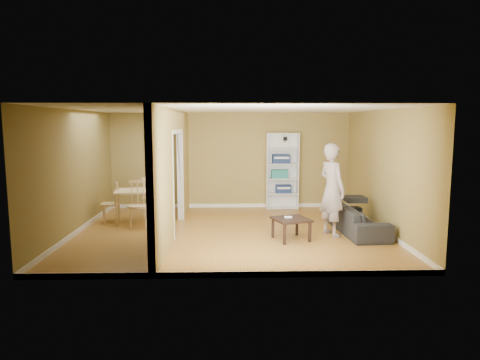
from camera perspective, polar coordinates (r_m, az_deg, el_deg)
name	(u,v)px	position (r m, az deg, el deg)	size (l,w,h in m)	color
room_shell	(231,172)	(8.99, -1.24, 1.09)	(6.50, 6.50, 6.50)	#9E6935
partition	(174,172)	(9.07, -8.85, 1.06)	(0.22, 5.50, 2.60)	olive
wall_speaker	(285,139)	(11.74, 6.05, 5.50)	(0.10, 0.10, 0.10)	black
sofa	(358,216)	(9.42, 15.49, -4.61)	(0.84, 1.95, 0.74)	#313133
person	(332,182)	(8.97, 12.20, -0.23)	(0.64, 0.82, 2.25)	slate
bookshelf	(282,171)	(11.71, 5.60, 1.23)	(0.87, 0.38, 2.06)	white
paper_box_navy_a	(283,189)	(11.72, 5.79, -1.18)	(0.41, 0.27, 0.21)	navy
paper_box_teal	(280,174)	(11.65, 5.29, 0.81)	(0.44, 0.29, 0.22)	#1F7270
paper_box_navy_b	(281,159)	(11.62, 5.49, 2.82)	(0.46, 0.30, 0.24)	navy
coffee_table	(291,222)	(8.61, 6.83, -5.54)	(0.66, 0.66, 0.44)	black
game_controller	(288,217)	(8.64, 6.44, -4.92)	(0.15, 0.04, 0.03)	white
dining_table	(142,193)	(10.26, -12.91, -1.71)	(1.24, 0.82, 0.77)	#CAB18E
chair_left	(110,203)	(10.47, -16.92, -2.92)	(0.43, 0.43, 0.94)	tan
chair_near	(138,205)	(9.77, -13.49, -3.22)	(0.48, 0.48, 1.04)	tan
chair_far	(151,197)	(10.88, -11.83, -2.17)	(0.46, 0.46, 1.01)	tan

